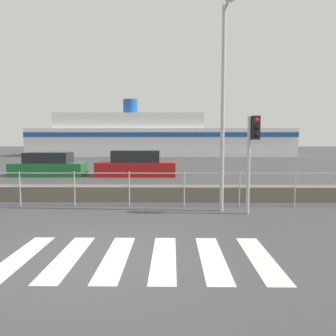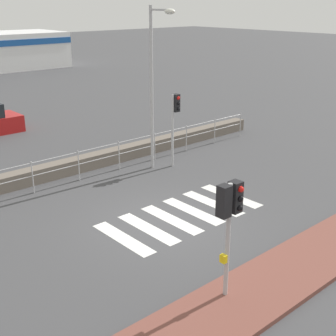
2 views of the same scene
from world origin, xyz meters
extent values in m
plane|color=#424244|center=(0.00, 0.00, 0.00)|extent=(160.00, 160.00, 0.00)
cube|color=brown|center=(0.00, -4.10, 0.06)|extent=(24.00, 1.80, 0.12)
cube|color=silver|center=(-1.45, 0.00, 0.00)|extent=(0.45, 2.40, 0.01)
cube|color=silver|center=(-0.55, 0.00, 0.00)|extent=(0.45, 2.40, 0.01)
cube|color=silver|center=(0.35, 0.00, 0.00)|extent=(0.45, 2.40, 0.01)
cube|color=silver|center=(1.25, 0.00, 0.00)|extent=(0.45, 2.40, 0.01)
cube|color=silver|center=(2.15, 0.00, 0.00)|extent=(0.45, 2.40, 0.01)
cube|color=silver|center=(3.05, 0.00, 0.00)|extent=(0.45, 2.40, 0.01)
cube|color=#6B6056|center=(0.00, 5.51, 0.27)|extent=(19.97, 0.55, 0.55)
cylinder|color=#B2B2B5|center=(0.00, 4.63, 1.09)|extent=(17.97, 0.03, 0.03)
cylinder|color=#B2B2B5|center=(0.00, 4.63, 0.63)|extent=(17.97, 0.03, 0.03)
cylinder|color=#B2B2B5|center=(-1.80, 4.63, 0.57)|extent=(0.04, 0.04, 1.14)
cylinder|color=#B2B2B5|center=(0.00, 4.63, 0.57)|extent=(0.04, 0.04, 1.14)
cylinder|color=#B2B2B5|center=(1.80, 4.63, 0.57)|extent=(0.04, 0.04, 1.14)
cylinder|color=#B2B2B5|center=(3.59, 4.63, 0.57)|extent=(0.04, 0.04, 1.14)
cylinder|color=#B2B2B5|center=(5.39, 4.63, 0.57)|extent=(0.04, 0.04, 1.14)
cylinder|color=#B2B2B5|center=(7.19, 4.63, 0.57)|extent=(0.04, 0.04, 1.14)
cylinder|color=#B2B2B5|center=(8.99, 4.63, 0.57)|extent=(0.04, 0.04, 1.14)
cylinder|color=#B2B2B5|center=(-1.41, -3.74, 1.37)|extent=(0.10, 0.10, 2.74)
cube|color=black|center=(-1.58, -3.74, 2.40)|extent=(0.24, 0.24, 0.68)
sphere|color=red|center=(-1.58, -3.60, 2.61)|extent=(0.13, 0.13, 0.13)
sphere|color=black|center=(-1.58, -3.60, 2.40)|extent=(0.13, 0.13, 0.13)
sphere|color=black|center=(-1.58, -3.60, 2.19)|extent=(0.13, 0.13, 0.13)
cube|color=black|center=(-1.24, -3.74, 2.40)|extent=(0.24, 0.24, 0.68)
sphere|color=red|center=(-1.24, -3.88, 2.61)|extent=(0.13, 0.13, 0.13)
sphere|color=black|center=(-1.24, -3.88, 2.40)|extent=(0.13, 0.13, 0.13)
sphere|color=black|center=(-1.24, -3.88, 2.19)|extent=(0.13, 0.13, 0.13)
cube|color=yellow|center=(-1.52, -3.74, 1.05)|extent=(0.10, 0.14, 0.18)
cylinder|color=#B2B2B5|center=(3.62, 3.57, 1.43)|extent=(0.10, 0.10, 2.86)
cube|color=black|center=(3.79, 3.57, 2.52)|extent=(0.24, 0.24, 0.68)
sphere|color=red|center=(3.79, 3.43, 2.73)|extent=(0.13, 0.13, 0.13)
sphere|color=black|center=(3.79, 3.43, 2.52)|extent=(0.13, 0.13, 0.13)
sphere|color=black|center=(3.79, 3.43, 2.31)|extent=(0.13, 0.13, 0.13)
cylinder|color=#B2B2B5|center=(2.91, 3.96, 3.03)|extent=(0.12, 0.12, 6.07)
cylinder|color=#B2B2B5|center=(2.91, 3.46, 5.92)|extent=(0.07, 1.01, 0.07)
ellipsoid|color=silver|center=(2.91, 2.95, 5.87)|extent=(0.32, 0.42, 0.19)
camera|label=1|loc=(1.41, -5.92, 2.23)|focal=35.00mm
camera|label=2|loc=(-8.16, -9.45, 6.21)|focal=50.00mm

